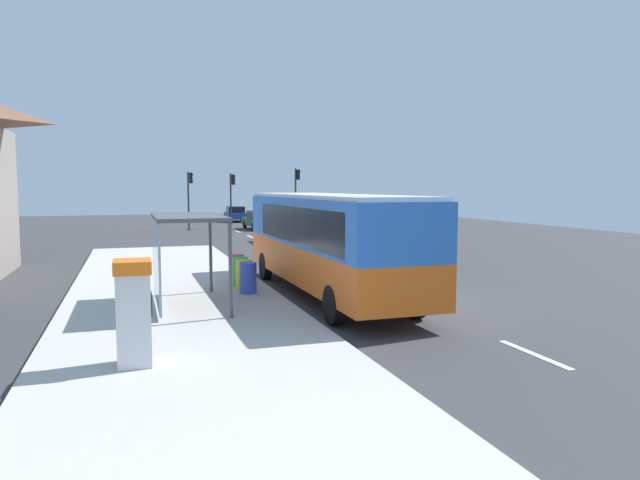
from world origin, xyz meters
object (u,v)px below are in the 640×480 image
object	(u,v)px
sedan_near	(259,220)
bus_shelter	(176,236)
sedan_far	(235,214)
traffic_light_near_side	(297,189)
traffic_light_median	(232,192)
ticket_machine	(134,312)
recycling_bin_red	(236,269)
recycling_bin_green	(240,272)
bus	(328,238)
recycling_bin_yellow	(244,275)
traffic_light_far_side	(190,191)
white_van	(300,221)
recycling_bin_blue	(248,278)

from	to	relation	value
sedan_near	bus_shelter	bearing A→B (deg)	-106.07
sedan_far	traffic_light_near_side	xyz separation A→B (m)	(3.20, -11.21, 2.50)
traffic_light_median	sedan_far	bearing A→B (deg)	78.86
ticket_machine	recycling_bin_red	distance (m)	9.28
recycling_bin_green	ticket_machine	bearing A→B (deg)	-113.05
bus	traffic_light_median	size ratio (longest dim) A/B	2.43
recycling_bin_yellow	recycling_bin_green	distance (m)	0.70
sedan_near	recycling_bin_red	size ratio (longest dim) A/B	4.71
traffic_light_far_side	sedan_far	bearing A→B (deg)	62.60
sedan_near	traffic_light_far_side	xyz separation A→B (m)	(-5.40, 0.83, 2.31)
recycling_bin_yellow	recycling_bin_red	size ratio (longest dim) A/B	1.00
white_van	recycling_bin_blue	xyz separation A→B (m)	(-6.40, -16.58, -0.69)
bus	sedan_far	world-z (taller)	bus
sedan_near	sedan_far	size ratio (longest dim) A/B	1.00
white_van	sedan_near	world-z (taller)	white_van
ticket_machine	recycling_bin_green	xyz separation A→B (m)	(3.37, 7.93, -0.52)
sedan_near	recycling_bin_green	bearing A→B (deg)	-103.28
sedan_far	ticket_machine	size ratio (longest dim) A/B	2.31
bus	sedan_far	bearing A→B (deg)	84.34
white_van	traffic_light_near_side	distance (m)	12.99
recycling_bin_yellow	recycling_bin_red	distance (m)	1.40
recycling_bin_yellow	recycling_bin_green	size ratio (longest dim) A/B	1.00
white_van	ticket_machine	distance (m)	25.09
ticket_machine	bus	bearing A→B (deg)	46.89
recycling_bin_red	traffic_light_near_side	size ratio (longest dim) A/B	0.19
sedan_far	recycling_bin_red	bearing A→B (deg)	-99.68
sedan_near	sedan_far	world-z (taller)	same
traffic_light_near_side	traffic_light_far_side	world-z (taller)	traffic_light_near_side
recycling_bin_green	bus_shelter	xyz separation A→B (m)	(-2.21, -2.69, 1.44)
sedan_near	recycling_bin_blue	world-z (taller)	sedan_near
bus	recycling_bin_yellow	distance (m)	2.92
white_van	recycling_bin_blue	bearing A→B (deg)	-111.11
bus	traffic_light_far_side	xyz separation A→B (m)	(-1.38, 30.05, 1.26)
bus	recycling_bin_red	distance (m)	3.63
ticket_machine	recycling_bin_green	world-z (taller)	ticket_machine
ticket_machine	recycling_bin_green	bearing A→B (deg)	66.95
white_van	bus	bearing A→B (deg)	-103.07
recycling_bin_red	traffic_light_near_side	xyz separation A→B (m)	(9.70, 26.89, 2.64)
sedan_far	ticket_machine	world-z (taller)	ticket_machine
sedan_far	ticket_machine	distance (m)	47.76
recycling_bin_yellow	traffic_light_near_side	world-z (taller)	traffic_light_near_side
traffic_light_near_side	bus_shelter	bearing A→B (deg)	-111.48
recycling_bin_blue	recycling_bin_yellow	size ratio (longest dim) A/B	1.00
ticket_machine	traffic_light_far_side	distance (m)	36.64
sedan_near	recycling_bin_yellow	world-z (taller)	sedan_near
recycling_bin_green	bus_shelter	bearing A→B (deg)	-129.42
sedan_near	traffic_light_median	bearing A→B (deg)	139.38
recycling_bin_green	recycling_bin_red	xyz separation A→B (m)	(0.00, 0.70, 0.00)
bus	sedan_far	xyz separation A→B (m)	(4.01, 40.46, -1.05)
sedan_far	traffic_light_median	bearing A→B (deg)	-101.14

